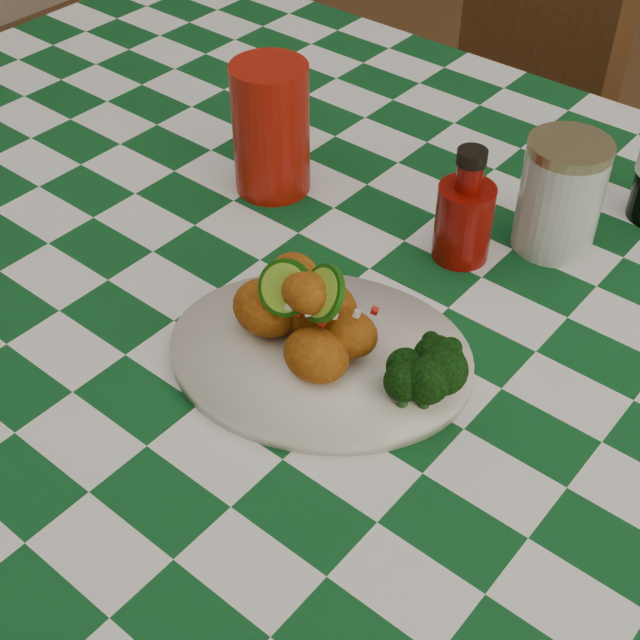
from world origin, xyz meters
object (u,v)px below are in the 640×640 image
Objects in this scene: fried_chicken_pile at (313,311)px; wooden_chair_left at (439,137)px; ketchup_bottle at (466,205)px; plate at (320,356)px; mason_jar at (561,195)px; red_tumbler at (271,129)px; dining_table at (359,490)px.

wooden_chair_left reaches higher than fried_chicken_pile.
plate is at bearing -92.77° from ketchup_bottle.
mason_jar is 0.13× the size of wooden_chair_left.
plate is at bearing -40.29° from wooden_chair_left.
plate is at bearing -104.17° from mason_jar.
wooden_chair_left is (-0.41, 0.87, -0.36)m from fried_chicken_pile.
red_tumbler is at bearing -160.53° from mason_jar.
wooden_chair_left is (-0.41, 0.87, -0.31)m from plate.
red_tumbler is (-0.19, 0.05, 0.47)m from dining_table.
fried_chicken_pile reaches higher than dining_table.
plate is at bearing 0.00° from fried_chicken_pile.
dining_table is 12.46× the size of ketchup_bottle.
red_tumbler is at bearing -173.32° from ketchup_bottle.
dining_table is 12.78× the size of mason_jar.
mason_jar is (0.32, 0.11, -0.01)m from red_tumbler.
mason_jar reaches higher than fried_chicken_pile.
mason_jar is (0.13, 0.17, 0.46)m from dining_table.
wooden_chair_left is at bearing 115.43° from plate.
wooden_chair_left is (-0.36, 0.73, 0.09)m from dining_table.
mason_jar is 0.83m from wooden_chair_left.
dining_table is 0.50m from mason_jar.
plate is 0.30× the size of wooden_chair_left.
wooden_chair_left reaches higher than mason_jar.
red_tumbler is 1.22× the size of mason_jar.
plate is 0.05m from fried_chicken_pile.
red_tumbler reaches higher than ketchup_bottle.
fried_chicken_pile is (0.04, -0.15, 0.45)m from dining_table.
ketchup_bottle is 0.14× the size of wooden_chair_left.
dining_table is 10.46× the size of red_tumbler.
ketchup_bottle reaches higher than fried_chicken_pile.
plate reaches higher than dining_table.
plate is 0.24m from ketchup_bottle.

